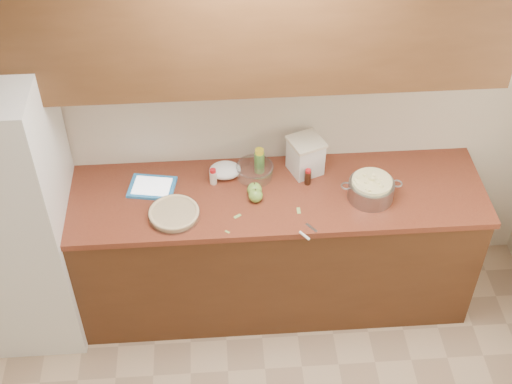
{
  "coord_description": "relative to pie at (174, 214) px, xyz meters",
  "views": [
    {
      "loc": [
        -0.23,
        -1.52,
        3.73
      ],
      "look_at": [
        -0.02,
        1.43,
        0.98
      ],
      "focal_mm": 50.0,
      "sensor_mm": 36.0,
      "label": 1
    }
  ],
  "objects": [
    {
      "name": "mixing_bowl",
      "position": [
        0.47,
        0.31,
        0.02
      ],
      "size": [
        0.22,
        0.22,
        0.08
      ],
      "rotation": [
        0.0,
        0.0,
        -0.1
      ],
      "color": "silver",
      "rests_on": "counter_run"
    },
    {
      "name": "colander",
      "position": [
        1.12,
        0.08,
        0.04
      ],
      "size": [
        0.35,
        0.26,
        0.13
      ],
      "rotation": [
        0.0,
        0.0,
        -0.42
      ],
      "color": "gray",
      "rests_on": "counter_run"
    },
    {
      "name": "peel_b",
      "position": [
        0.35,
        -0.02,
        -0.02
      ],
      "size": [
        0.05,
        0.04,
        0.0
      ],
      "primitive_type": "cube",
      "rotation": [
        0.0,
        0.0,
        0.57
      ],
      "color": "#98BA5A",
      "rests_on": "counter_run"
    },
    {
      "name": "peel_a",
      "position": [
        0.7,
        -0.0,
        -0.02
      ],
      "size": [
        0.02,
        0.05,
        0.0
      ],
      "primitive_type": "cube",
      "rotation": [
        0.0,
        0.0,
        1.57
      ],
      "color": "#98BA5A",
      "rests_on": "counter_run"
    },
    {
      "name": "apple_center",
      "position": [
        0.46,
        0.14,
        0.02
      ],
      "size": [
        0.09,
        0.09,
        0.1
      ],
      "color": "#6D9D38",
      "rests_on": "counter_run"
    },
    {
      "name": "vanilla_bottle",
      "position": [
        0.78,
        0.22,
        0.03
      ],
      "size": [
        0.04,
        0.04,
        0.11
      ],
      "rotation": [
        0.0,
        0.0,
        0.41
      ],
      "color": "black",
      "rests_on": "counter_run"
    },
    {
      "name": "paper_towel",
      "position": [
        0.3,
        0.33,
        0.01
      ],
      "size": [
        0.21,
        0.18,
        0.08
      ],
      "primitive_type": "ellipsoid",
      "rotation": [
        0.0,
        0.0,
        -0.13
      ],
      "color": "white",
      "rests_on": "counter_run"
    },
    {
      "name": "fridge",
      "position": [
        -0.96,
        0.12,
        -0.04
      ],
      "size": [
        0.7,
        0.7,
        1.8
      ],
      "primitive_type": "cube",
      "color": "white",
      "rests_on": "ground"
    },
    {
      "name": "cinnamon_shaker",
      "position": [
        0.23,
        0.27,
        0.03
      ],
      "size": [
        0.04,
        0.04,
        0.1
      ],
      "rotation": [
        0.0,
        0.0,
        0.13
      ],
      "color": "beige",
      "rests_on": "counter_run"
    },
    {
      "name": "lemon_bottle",
      "position": [
        0.5,
        0.35,
        0.05
      ],
      "size": [
        0.06,
        0.06,
        0.16
      ],
      "rotation": [
        0.0,
        0.0,
        -0.1
      ],
      "color": "#4C8C38",
      "rests_on": "counter_run"
    },
    {
      "name": "paring_knife",
      "position": [
        0.71,
        -0.19,
        -0.02
      ],
      "size": [
        0.11,
        0.14,
        0.01
      ],
      "rotation": [
        0.0,
        0.0,
        0.63
      ],
      "color": "gray",
      "rests_on": "counter_run"
    },
    {
      "name": "tablet",
      "position": [
        -0.13,
        0.25,
        -0.01
      ],
      "size": [
        0.29,
        0.24,
        0.02
      ],
      "rotation": [
        0.0,
        0.0,
        -0.18
      ],
      "color": "#2B84D2",
      "rests_on": "counter_run"
    },
    {
      "name": "counter_run",
      "position": [
        0.48,
        0.16,
        -0.48
      ],
      "size": [
        2.64,
        0.68,
        0.92
      ],
      "color": "#4A2915",
      "rests_on": "ground"
    },
    {
      "name": "peel_c",
      "position": [
        0.29,
        -0.14,
        -0.02
      ],
      "size": [
        0.03,
        0.03,
        0.0
      ],
      "primitive_type": "cube",
      "rotation": [
        0.0,
        0.0,
        -0.66
      ],
      "color": "#98BA5A",
      "rests_on": "counter_run"
    },
    {
      "name": "upper_cabinets",
      "position": [
        0.48,
        0.31,
        1.01
      ],
      "size": [
        2.6,
        0.34,
        0.7
      ],
      "primitive_type": "cube",
      "color": "brown",
      "rests_on": "room_shell"
    },
    {
      "name": "room_shell",
      "position": [
        0.48,
        -1.32,
        0.36
      ],
      "size": [
        3.6,
        3.6,
        3.6
      ],
      "color": "tan",
      "rests_on": "ground"
    },
    {
      "name": "flour_canister",
      "position": [
        0.77,
        0.34,
        0.09
      ],
      "size": [
        0.24,
        0.24,
        0.23
      ],
      "rotation": [
        0.0,
        0.0,
        0.38
      ],
      "color": "silver",
      "rests_on": "counter_run"
    },
    {
      "name": "apple_left",
      "position": [
        0.46,
        0.1,
        0.02
      ],
      "size": [
        0.08,
        0.08,
        0.09
      ],
      "color": "#6D9D38",
      "rests_on": "counter_run"
    },
    {
      "name": "pie",
      "position": [
        0.0,
        0.0,
        0.0
      ],
      "size": [
        0.29,
        0.29,
        0.05
      ],
      "rotation": [
        0.0,
        0.0,
        -0.02
      ],
      "color": "silver",
      "rests_on": "counter_run"
    }
  ]
}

